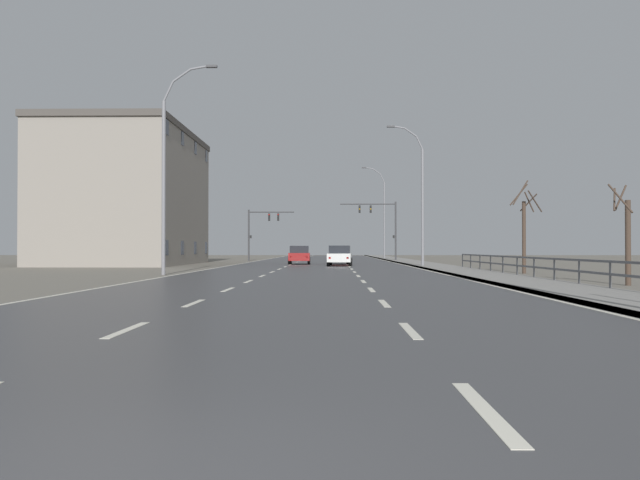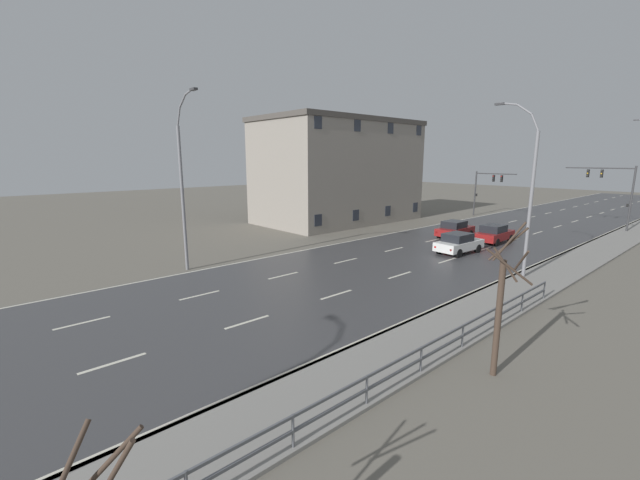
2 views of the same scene
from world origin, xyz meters
TOP-DOWN VIEW (x-y plane):
  - ground_plane at (0.00, 48.00)m, footprint 160.00×160.00m
  - road_asphalt_strip at (0.00, 60.00)m, footprint 14.00×120.00m
  - sidewalk_right at (8.43, 60.00)m, footprint 3.00×120.00m
  - street_lamp_midground at (7.42, 44.77)m, footprint 2.66×0.24m
  - street_lamp_left_bank at (-7.40, 30.64)m, footprint 2.85×0.24m
  - traffic_signal_right at (6.41, 68.32)m, footprint 6.04×0.36m
  - traffic_signal_left at (-6.63, 68.36)m, footprint 4.97×0.36m
  - car_far_right at (1.66, 47.79)m, footprint 2.01×4.19m
  - car_near_right at (1.65, 53.58)m, footprint 1.88×4.12m
  - car_near_left at (-1.70, 53.08)m, footprint 1.92×4.15m
  - brick_building at (-16.15, 52.49)m, footprint 10.58×18.06m
  - bare_tree_mid at (11.48, 32.81)m, footprint 1.64×1.87m

SIDE VIEW (x-z plane):
  - ground_plane at x=0.00m, z-range -0.12..0.00m
  - road_asphalt_strip at x=0.00m, z-range 0.00..0.02m
  - sidewalk_right at x=8.43m, z-range 0.00..0.12m
  - car_far_right at x=1.66m, z-range 0.02..1.59m
  - car_near_right at x=1.65m, z-range 0.02..1.59m
  - car_near_left at x=-1.70m, z-range 0.02..1.59m
  - bare_tree_mid at x=11.48m, z-range -0.20..4.91m
  - traffic_signal_left at x=-6.63m, z-range 1.06..6.57m
  - traffic_signal_right at x=6.41m, z-range 1.23..7.60m
  - street_lamp_midground at x=7.42m, z-range -0.13..10.14m
  - street_lamp_left_bank at x=-7.40m, z-range -0.15..10.69m
  - brick_building at x=-16.15m, z-range 0.01..11.29m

